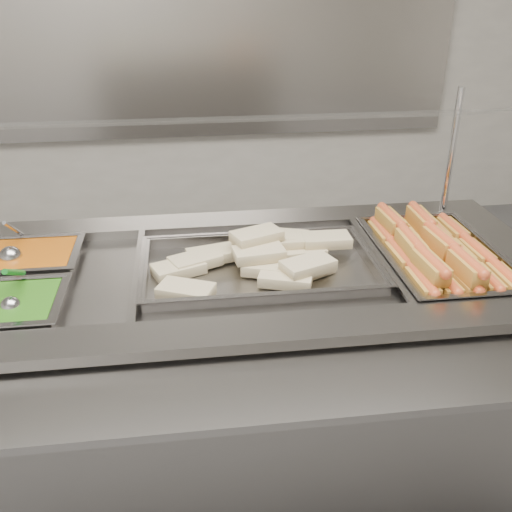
{
  "coord_description": "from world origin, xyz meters",
  "views": [
    {
      "loc": [
        -0.21,
        -1.07,
        1.5
      ],
      "look_at": [
        -0.01,
        0.28,
        0.83
      ],
      "focal_mm": 40.0,
      "sensor_mm": 36.0,
      "label": 1
    }
  ],
  "objects": [
    {
      "name": "back_panel",
      "position": [
        0.0,
        2.45,
        1.2
      ],
      "size": [
        3.0,
        0.04,
        1.2
      ],
      "primitive_type": "cube",
      "color": "#A29C97",
      "rests_on": "ground"
    },
    {
      "name": "steam_counter",
      "position": [
        -0.06,
        0.28,
        0.4
      ],
      "size": [
        1.7,
        0.77,
        0.81
      ],
      "color": "slate",
      "rests_on": "ground"
    },
    {
      "name": "tray_rail",
      "position": [
        -0.06,
        -0.18,
        0.76
      ],
      "size": [
        1.62,
        0.36,
        0.05
      ],
      "color": "gray",
      "rests_on": "steam_counter"
    },
    {
      "name": "sneeze_guard",
      "position": [
        -0.05,
        0.48,
        1.13
      ],
      "size": [
        1.49,
        0.28,
        0.4
      ],
      "color": "silver",
      "rests_on": "steam_counter"
    },
    {
      "name": "pan_hotdogs",
      "position": [
        0.5,
        0.27,
        0.77
      ],
      "size": [
        0.31,
        0.5,
        0.09
      ],
      "color": "gray",
      "rests_on": "steam_counter"
    },
    {
      "name": "pan_wraps",
      "position": [
        -0.0,
        0.28,
        0.78
      ],
      "size": [
        0.62,
        0.37,
        0.06
      ],
      "color": "gray",
      "rests_on": "steam_counter"
    },
    {
      "name": "pan_beans",
      "position": [
        -0.63,
        0.42,
        0.77
      ],
      "size": [
        0.27,
        0.22,
        0.09
      ],
      "color": "gray",
      "rests_on": "steam_counter"
    },
    {
      "name": "pan_peas",
      "position": [
        -0.64,
        0.16,
        0.77
      ],
      "size": [
        0.27,
        0.22,
        0.09
      ],
      "color": "gray",
      "rests_on": "steam_counter"
    },
    {
      "name": "hotdogs_in_buns",
      "position": [
        0.49,
        0.27,
        0.81
      ],
      "size": [
        0.28,
        0.47,
        0.11
      ],
      "color": "#A87023",
      "rests_on": "pan_hotdogs"
    },
    {
      "name": "tortilla_wraps",
      "position": [
        0.0,
        0.29,
        0.81
      ],
      "size": [
        0.56,
        0.34,
        0.09
      ],
      "color": "tan",
      "rests_on": "pan_wraps"
    },
    {
      "name": "ladle",
      "position": [
        -0.67,
        0.41,
        0.81
      ],
      "size": [
        0.06,
        0.17,
        0.14
      ],
      "color": "#B1B1B6",
      "rests_on": "pan_beans"
    },
    {
      "name": "serving_spoon",
      "position": [
        -0.61,
        0.15,
        0.81
      ],
      "size": [
        0.05,
        0.16,
        0.12
      ],
      "color": "#B1B1B6",
      "rests_on": "pan_peas"
    }
  ]
}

